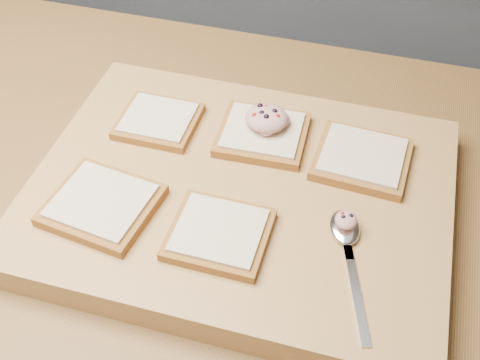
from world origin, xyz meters
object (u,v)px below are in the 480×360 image
object	(u,v)px
cutting_board	(240,196)
tuna_salad_dollop	(266,118)
spoon	(346,236)
bread_far_center	(262,134)

from	to	relation	value
cutting_board	tuna_salad_dollop	size ratio (longest dim) A/B	9.07
cutting_board	spoon	xyz separation A→B (m)	(0.15, -0.05, 0.03)
tuna_salad_dollop	spoon	world-z (taller)	tuna_salad_dollop
bread_far_center	spoon	world-z (taller)	bread_far_center
spoon	bread_far_center	bearing A→B (deg)	133.88
spoon	tuna_salad_dollop	bearing A→B (deg)	131.76
bread_far_center	spoon	distance (m)	0.21
bread_far_center	tuna_salad_dollop	distance (m)	0.03
tuna_salad_dollop	spoon	size ratio (longest dim) A/B	0.33
cutting_board	spoon	distance (m)	0.16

